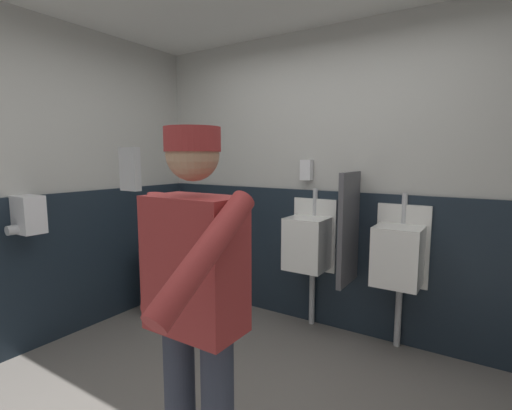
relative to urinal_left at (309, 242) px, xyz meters
name	(u,v)px	position (x,y,z in m)	size (l,w,h in m)	color
wall_back	(334,181)	(0.13, 0.22, 0.53)	(4.24, 0.12, 2.61)	#B2B2AD
wall_left	(29,184)	(-1.75, -1.43, 0.53)	(0.12, 3.78, 2.61)	#B2B2AD
wainscot_band_back	(329,259)	(0.13, 0.14, -0.17)	(3.64, 0.03, 1.22)	#19232D
wainscot_band_left	(41,271)	(-1.67, -1.43, -0.17)	(0.03, 3.18, 1.22)	#19232D
urinal_left	(309,242)	(0.00, 0.00, 0.00)	(0.40, 0.34, 1.24)	white
urinal_middle	(399,255)	(0.75, 0.00, 0.00)	(0.40, 0.34, 1.24)	white
privacy_divider_panel	(349,229)	(0.38, -0.07, 0.17)	(0.04, 0.40, 0.90)	#4C4C51
person	(194,291)	(0.30, -1.79, 0.18)	(0.63, 0.60, 1.64)	#2D3342
cell_phone	(130,169)	(0.55, -2.30, 0.71)	(0.06, 0.02, 0.11)	silver
trash_bin	(155,280)	(-1.40, -0.51, -0.45)	(0.29, 0.29, 0.65)	#38383D
hand_dryer	(27,215)	(-1.57, -1.55, 0.31)	(0.24, 0.23, 0.28)	silver
soap_dispenser	(307,170)	(-0.09, 0.12, 0.62)	(0.10, 0.07, 0.18)	silver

